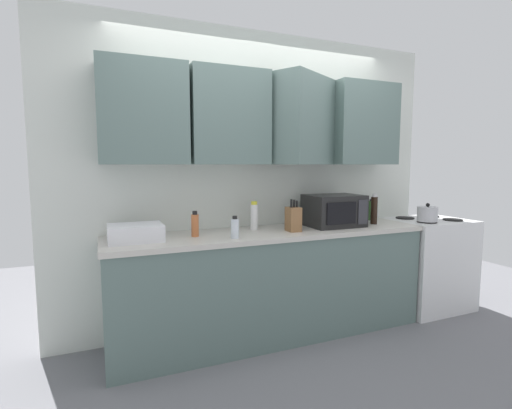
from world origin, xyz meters
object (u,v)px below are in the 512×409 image
(dish_rack, at_px, (135,233))
(bottle_white_jar, at_px, (254,216))
(knife_block, at_px, (293,219))
(stove_range, at_px, (426,263))
(bottle_clear_tall, at_px, (235,228))
(bottle_green_oil, at_px, (372,210))
(microwave, at_px, (334,211))
(bottle_spice_jar, at_px, (195,225))
(bottle_soy_dark, at_px, (374,210))
(kettle, at_px, (427,214))

(dish_rack, bearing_deg, bottle_white_jar, 6.32)
(knife_block, bearing_deg, stove_range, 2.59)
(bottle_clear_tall, bearing_deg, bottle_green_oil, 12.59)
(microwave, bearing_deg, bottle_white_jar, 171.88)
(bottle_green_oil, bearing_deg, bottle_spice_jar, -174.69)
(bottle_soy_dark, xyz_separation_m, bottle_white_jar, (-1.14, 0.15, -0.02))
(microwave, height_order, dish_rack, microwave)
(dish_rack, bearing_deg, bottle_soy_dark, -1.11)
(microwave, relative_size, bottle_soy_dark, 1.72)
(dish_rack, xyz_separation_m, bottle_clear_tall, (0.70, -0.18, 0.02))
(bottle_clear_tall, bearing_deg, dish_rack, 165.48)
(stove_range, bearing_deg, kettle, -140.53)
(dish_rack, bearing_deg, bottle_clear_tall, -14.52)
(bottle_soy_dark, bearing_deg, bottle_clear_tall, -174.36)
(bottle_soy_dark, bearing_deg, stove_range, 1.69)
(bottle_clear_tall, bearing_deg, kettle, 0.60)
(bottle_soy_dark, height_order, bottle_white_jar, bottle_soy_dark)
(stove_range, bearing_deg, bottle_clear_tall, -175.67)
(stove_range, relative_size, bottle_green_oil, 4.35)
(bottle_clear_tall, bearing_deg, knife_block, 9.34)
(knife_block, relative_size, bottle_white_jar, 1.12)
(bottle_clear_tall, height_order, bottle_white_jar, bottle_white_jar)
(stove_range, xyz_separation_m, kettle, (-0.17, -0.14, 0.53))
(microwave, relative_size, bottle_spice_jar, 2.44)
(bottle_spice_jar, height_order, bottle_white_jar, bottle_white_jar)
(kettle, bearing_deg, bottle_green_oil, 139.54)
(kettle, xyz_separation_m, dish_rack, (-2.64, 0.16, -0.02))
(bottle_spice_jar, bearing_deg, kettle, -4.13)
(kettle, bearing_deg, stove_range, 39.47)
(dish_rack, distance_m, bottle_green_oil, 2.26)
(bottle_clear_tall, relative_size, bottle_green_oil, 0.80)
(bottle_green_oil, bearing_deg, kettle, -40.46)
(dish_rack, xyz_separation_m, bottle_white_jar, (0.97, 0.11, 0.06))
(bottle_green_oil, bearing_deg, bottle_white_jar, -177.28)
(bottle_clear_tall, bearing_deg, bottle_spice_jar, 145.34)
(kettle, xyz_separation_m, bottle_white_jar, (-1.67, 0.27, 0.03))
(knife_block, distance_m, bottle_soy_dark, 0.87)
(bottle_soy_dark, distance_m, bottle_green_oil, 0.26)
(stove_range, relative_size, dish_rack, 2.40)
(kettle, height_order, bottle_clear_tall, kettle)
(bottle_white_jar, bearing_deg, microwave, -8.12)
(kettle, xyz_separation_m, microwave, (-0.95, 0.16, 0.06))
(kettle, relative_size, bottle_soy_dark, 0.66)
(dish_rack, distance_m, bottle_soy_dark, 2.11)
(dish_rack, relative_size, knife_block, 1.42)
(bottle_green_oil, bearing_deg, bottle_clear_tall, -167.41)
(stove_range, distance_m, bottle_white_jar, 1.93)
(bottle_spice_jar, bearing_deg, bottle_soy_dark, -1.37)
(stove_range, bearing_deg, microwave, 178.78)
(microwave, bearing_deg, knife_block, -168.37)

